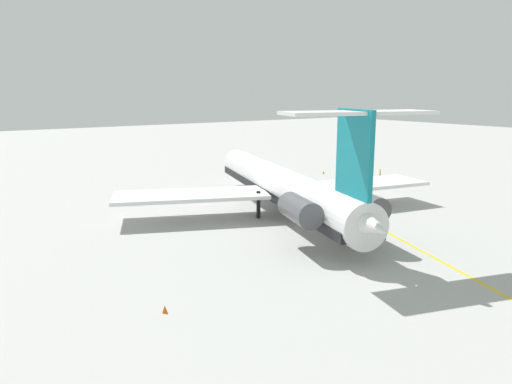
{
  "coord_description": "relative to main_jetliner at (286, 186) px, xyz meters",
  "views": [
    {
      "loc": [
        -52.58,
        49.46,
        15.47
      ],
      "look_at": [
        -4.25,
        15.87,
        3.27
      ],
      "focal_mm": 34.27,
      "sensor_mm": 36.0,
      "label": 1
    }
  ],
  "objects": [
    {
      "name": "safety_cone_nose",
      "position": [
        20.91,
        -25.71,
        -3.52
      ],
      "size": [
        0.4,
        0.4,
        0.55
      ],
      "primitive_type": "cone",
      "color": "#EA590F",
      "rests_on": "ground"
    },
    {
      "name": "ground",
      "position": [
        5.53,
        -12.26,
        -3.79
      ],
      "size": [
        323.78,
        323.78,
        0.0
      ],
      "primitive_type": "plane",
      "color": "#ADADA8"
    },
    {
      "name": "ground_crew_near_nose",
      "position": [
        11.24,
        -30.49,
        -2.71
      ],
      "size": [
        0.27,
        0.43,
        1.71
      ],
      "rotation": [
        0.0,
        0.0,
        0.16
      ],
      "color": "black",
      "rests_on": "ground"
    },
    {
      "name": "safety_cone_tail",
      "position": [
        -16.85,
        24.11,
        -3.52
      ],
      "size": [
        0.4,
        0.4,
        0.55
      ],
      "primitive_type": "cone",
      "color": "#EA590F",
      "rests_on": "ground"
    },
    {
      "name": "taxiway_centreline",
      "position": [
        1.28,
        -9.73,
        -3.79
      ],
      "size": [
        99.32,
        36.57,
        0.01
      ],
      "primitive_type": "cube",
      "rotation": [
        0.0,
        0.0,
        -0.35
      ],
      "color": "gold",
      "rests_on": "ground"
    },
    {
      "name": "main_jetliner",
      "position": [
        0.0,
        0.0,
        0.0
      ],
      "size": [
        46.73,
        41.94,
        13.91
      ],
      "rotation": [
        0.0,
        0.0,
        -0.3
      ],
      "color": "white",
      "rests_on": "ground"
    },
    {
      "name": "ground_crew_portside",
      "position": [
        15.8,
        -27.01,
        -2.69
      ],
      "size": [
        0.28,
        0.41,
        1.74
      ],
      "rotation": [
        0.0,
        0.0,
        3.6
      ],
      "color": "black",
      "rests_on": "ground"
    },
    {
      "name": "safety_cone_wingtip",
      "position": [
        18.1,
        -27.0,
        -3.52
      ],
      "size": [
        0.4,
        0.4,
        0.55
      ],
      "primitive_type": "cone",
      "color": "#EA590F",
      "rests_on": "ground"
    }
  ]
}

